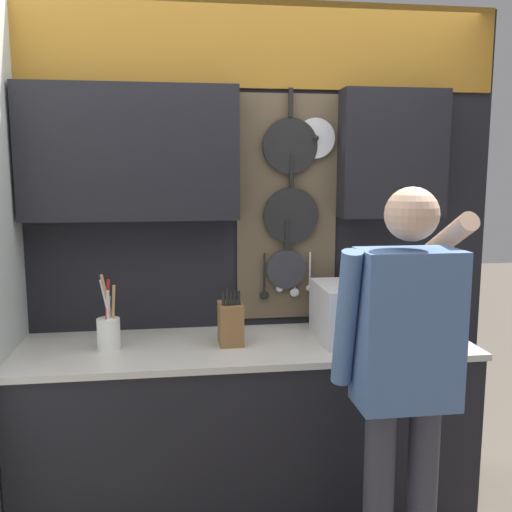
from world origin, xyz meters
name	(u,v)px	position (x,y,z in m)	size (l,w,h in m)	color
base_cabinet_counter	(247,432)	(0.00, 0.00, 0.44)	(2.13, 0.65, 0.89)	black
back_wall_unit	(235,210)	(-0.02, 0.29, 1.50)	(2.70, 0.20, 2.53)	black
microwave	(365,311)	(0.58, 0.00, 1.02)	(0.46, 0.39, 0.27)	silver
knife_block	(231,323)	(-0.08, 0.00, 0.99)	(0.11, 0.15, 0.28)	brown
utensil_crock	(109,329)	(-0.64, 0.00, 0.98)	(0.11, 0.11, 0.35)	white
person	(405,361)	(0.54, -0.60, 0.98)	(0.54, 0.61, 1.65)	#383842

